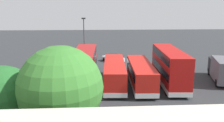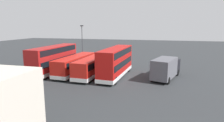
{
  "view_description": "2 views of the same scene",
  "coord_description": "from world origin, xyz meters",
  "px_view_note": "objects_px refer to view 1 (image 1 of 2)",
  "views": [
    {
      "loc": [
        3.61,
        38.02,
        9.56
      ],
      "look_at": [
        1.68,
        4.66,
        1.9
      ],
      "focal_mm": 36.35,
      "sensor_mm": 36.0,
      "label": 1
    },
    {
      "loc": [
        -12.24,
        38.98,
        7.98
      ],
      "look_at": [
        -2.9,
        3.46,
        1.17
      ],
      "focal_mm": 30.68,
      "sensor_mm": 36.0,
      "label": 2
    }
  ],
  "objects_px": {
    "bus_double_decker_fourth": "(84,67)",
    "car_small_green": "(113,58)",
    "box_truck_blue": "(223,69)",
    "car_hatchback_silver": "(48,60)",
    "bus_single_deck_third": "(114,72)",
    "bus_double_decker_near_end": "(169,66)",
    "bus_single_deck_second": "(141,73)",
    "lamp_post_tall": "(84,36)"
  },
  "relations": [
    {
      "from": "box_truck_blue",
      "to": "car_hatchback_silver",
      "type": "height_order",
      "value": "box_truck_blue"
    },
    {
      "from": "bus_single_deck_third",
      "to": "bus_double_decker_near_end",
      "type": "bearing_deg",
      "value": 177.74
    },
    {
      "from": "bus_double_decker_near_end",
      "to": "box_truck_blue",
      "type": "distance_m",
      "value": 7.68
    },
    {
      "from": "bus_single_deck_third",
      "to": "box_truck_blue",
      "type": "height_order",
      "value": "box_truck_blue"
    },
    {
      "from": "bus_double_decker_near_end",
      "to": "bus_double_decker_fourth",
      "type": "xyz_separation_m",
      "value": [
        10.82,
        0.14,
        0.0
      ]
    },
    {
      "from": "bus_double_decker_near_end",
      "to": "box_truck_blue",
      "type": "xyz_separation_m",
      "value": [
        -7.6,
        -0.79,
        -0.74
      ]
    },
    {
      "from": "bus_single_deck_second",
      "to": "bus_double_decker_fourth",
      "type": "distance_m",
      "value": 7.11
    },
    {
      "from": "bus_double_decker_near_end",
      "to": "car_small_green",
      "type": "xyz_separation_m",
      "value": [
        6.36,
        -13.36,
        -1.75
      ]
    },
    {
      "from": "bus_single_deck_third",
      "to": "car_hatchback_silver",
      "type": "xyz_separation_m",
      "value": [
        10.98,
        -11.88,
        -0.92
      ]
    },
    {
      "from": "bus_single_deck_third",
      "to": "lamp_post_tall",
      "type": "distance_m",
      "value": 14.74
    },
    {
      "from": "box_truck_blue",
      "to": "lamp_post_tall",
      "type": "bearing_deg",
      "value": -34.21
    },
    {
      "from": "bus_single_deck_second",
      "to": "car_small_green",
      "type": "distance_m",
      "value": 13.94
    },
    {
      "from": "bus_double_decker_fourth",
      "to": "car_small_green",
      "type": "distance_m",
      "value": 14.33
    },
    {
      "from": "bus_single_deck_third",
      "to": "car_hatchback_silver",
      "type": "distance_m",
      "value": 16.2
    },
    {
      "from": "bus_single_deck_third",
      "to": "car_hatchback_silver",
      "type": "bearing_deg",
      "value": -47.26
    },
    {
      "from": "car_hatchback_silver",
      "to": "bus_single_deck_third",
      "type": "bearing_deg",
      "value": 132.74
    },
    {
      "from": "bus_single_deck_third",
      "to": "lamp_post_tall",
      "type": "height_order",
      "value": "lamp_post_tall"
    },
    {
      "from": "bus_double_decker_near_end",
      "to": "lamp_post_tall",
      "type": "distance_m",
      "value": 18.31
    },
    {
      "from": "bus_double_decker_near_end",
      "to": "car_small_green",
      "type": "relative_size",
      "value": 2.47
    },
    {
      "from": "bus_double_decker_fourth",
      "to": "car_small_green",
      "type": "height_order",
      "value": "bus_double_decker_fourth"
    },
    {
      "from": "bus_double_decker_near_end",
      "to": "car_small_green",
      "type": "distance_m",
      "value": 14.9
    },
    {
      "from": "box_truck_blue",
      "to": "car_hatchback_silver",
      "type": "xyz_separation_m",
      "value": [
        25.62,
        -11.37,
        -1.01
      ]
    },
    {
      "from": "bus_single_deck_second",
      "to": "bus_double_decker_fourth",
      "type": "bearing_deg",
      "value": -1.3
    },
    {
      "from": "bus_double_decker_near_end",
      "to": "bus_double_decker_fourth",
      "type": "distance_m",
      "value": 10.82
    },
    {
      "from": "bus_single_deck_third",
      "to": "car_small_green",
      "type": "relative_size",
      "value": 2.47
    },
    {
      "from": "bus_single_deck_second",
      "to": "car_small_green",
      "type": "bearing_deg",
      "value": -79.22
    },
    {
      "from": "bus_single_deck_second",
      "to": "car_hatchback_silver",
      "type": "height_order",
      "value": "bus_single_deck_second"
    },
    {
      "from": "bus_double_decker_fourth",
      "to": "box_truck_blue",
      "type": "bearing_deg",
      "value": -177.1
    },
    {
      "from": "bus_double_decker_near_end",
      "to": "bus_single_deck_second",
      "type": "relative_size",
      "value": 1.05
    },
    {
      "from": "bus_single_deck_third",
      "to": "bus_double_decker_fourth",
      "type": "distance_m",
      "value": 3.89
    },
    {
      "from": "car_hatchback_silver",
      "to": "car_small_green",
      "type": "bearing_deg",
      "value": -174.11
    },
    {
      "from": "bus_single_deck_third",
      "to": "car_small_green",
      "type": "bearing_deg",
      "value": -92.96
    },
    {
      "from": "bus_single_deck_third",
      "to": "box_truck_blue",
      "type": "bearing_deg",
      "value": -177.99
    },
    {
      "from": "bus_double_decker_near_end",
      "to": "bus_single_deck_third",
      "type": "bearing_deg",
      "value": -2.26
    },
    {
      "from": "car_small_green",
      "to": "lamp_post_tall",
      "type": "relative_size",
      "value": 0.56
    },
    {
      "from": "bus_single_deck_second",
      "to": "lamp_post_tall",
      "type": "relative_size",
      "value": 1.31
    },
    {
      "from": "bus_single_deck_second",
      "to": "box_truck_blue",
      "type": "height_order",
      "value": "box_truck_blue"
    },
    {
      "from": "bus_single_deck_third",
      "to": "lamp_post_tall",
      "type": "bearing_deg",
      "value": -71.15
    },
    {
      "from": "bus_single_deck_second",
      "to": "car_hatchback_silver",
      "type": "relative_size",
      "value": 2.28
    },
    {
      "from": "car_small_green",
      "to": "lamp_post_tall",
      "type": "distance_m",
      "value": 6.69
    },
    {
      "from": "car_small_green",
      "to": "lamp_post_tall",
      "type": "bearing_deg",
      "value": -5.9
    },
    {
      "from": "car_hatchback_silver",
      "to": "box_truck_blue",
      "type": "bearing_deg",
      "value": 156.08
    }
  ]
}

